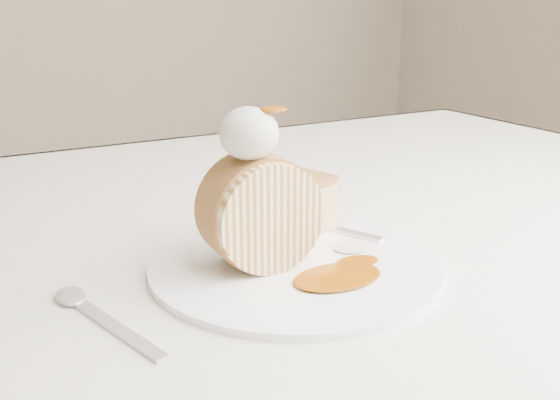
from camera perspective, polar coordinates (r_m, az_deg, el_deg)
table at (r=0.76m, az=-1.41°, el=-7.70°), size 1.40×0.90×0.75m
plate at (r=0.58m, az=1.34°, el=-5.87°), size 0.34×0.34×0.01m
roulade_slice at (r=0.56m, az=-1.78°, el=-1.14°), size 0.10×0.06×0.10m
cake_chunk at (r=0.65m, az=1.76°, el=-0.61°), size 0.07×0.07×0.05m
whipped_cream at (r=0.53m, az=-2.87°, el=6.10°), size 0.05×0.05×0.05m
caramel_drizzle at (r=0.53m, az=-0.63°, el=8.89°), size 0.03×0.02×0.01m
caramel_pool at (r=0.55m, az=5.26°, el=-6.99°), size 0.10×0.08×0.00m
fork at (r=0.66m, az=4.85°, el=-2.61°), size 0.09×0.15×0.00m
spoon at (r=0.49m, az=-14.49°, el=-11.42°), size 0.06×0.14×0.00m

